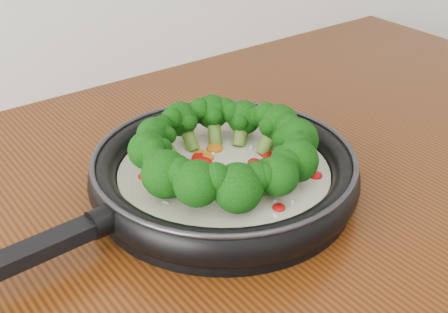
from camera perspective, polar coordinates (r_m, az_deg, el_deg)
skillet at (r=0.68m, az=-0.10°, el=-1.23°), size 0.49×0.33×0.09m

